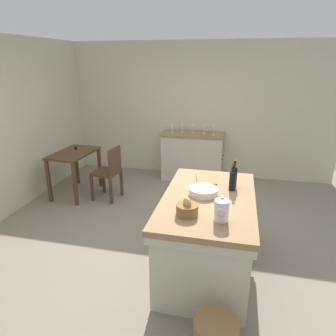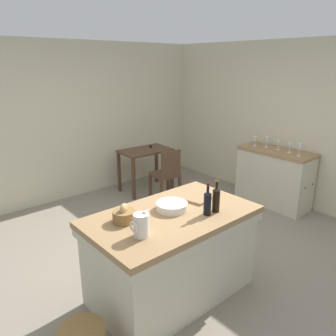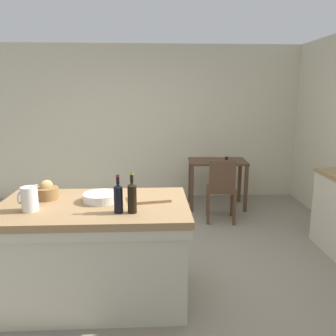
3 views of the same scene
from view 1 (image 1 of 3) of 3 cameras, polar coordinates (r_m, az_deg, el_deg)
ground_plane at (r=4.14m, az=0.49°, el=-13.18°), size 6.76×6.76×0.00m
wall_right at (r=6.12m, az=5.90°, el=10.65°), size 0.12×5.20×2.60m
island_table at (r=3.42m, az=7.36°, el=-11.60°), size 1.62×0.96×0.88m
side_cabinet at (r=5.99m, az=4.58°, el=2.25°), size 0.52×1.20×0.92m
writing_desk at (r=5.45m, az=-17.22°, el=1.61°), size 0.93×0.61×0.82m
wooden_chair at (r=5.15m, az=-11.01°, el=-0.58°), size 0.45×0.45×0.91m
pitcher at (r=2.75m, az=10.01°, el=-7.83°), size 0.17×0.13×0.24m
wash_bowl at (r=3.27m, az=6.65°, el=-4.33°), size 0.31×0.31×0.07m
bread_basket at (r=2.83m, az=3.62°, el=-7.63°), size 0.21×0.21×0.17m
cutting_board at (r=3.67m, az=7.14°, el=-2.07°), size 0.39×0.29×0.02m
wine_bottle_dark at (r=3.49m, az=12.29°, el=-1.43°), size 0.07×0.07×0.32m
wine_bottle_amber at (r=3.39m, az=12.04°, el=-2.17°), size 0.07×0.07×0.30m
wine_glass_far_left at (r=5.75m, az=8.66°, el=7.40°), size 0.07×0.07×0.18m
wine_glass_left at (r=5.82m, az=6.83°, el=7.41°), size 0.07×0.07×0.15m
wine_glass_middle at (r=5.89m, az=4.79°, el=7.60°), size 0.07×0.07×0.15m
wine_glass_right at (r=5.92m, az=2.71°, el=7.90°), size 0.07×0.07×0.18m
wine_glass_far_right at (r=5.90m, az=0.82°, el=7.71°), size 0.07×0.07×0.15m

